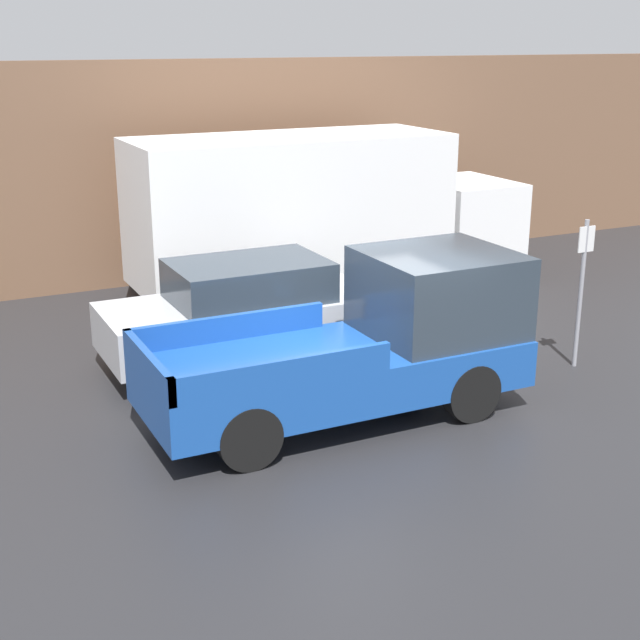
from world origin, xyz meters
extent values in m
plane|color=#232326|center=(0.00, 0.00, 0.00)|extent=(60.00, 60.00, 0.00)
cube|color=brown|center=(0.00, 8.06, 2.30)|extent=(28.00, 0.15, 4.60)
cube|color=#194799|center=(-0.61, 0.05, 0.69)|extent=(5.26, 2.04, 0.64)
cube|color=#28333D|center=(1.02, 0.05, 1.59)|extent=(2.00, 1.92, 1.16)
cube|color=#194799|center=(-1.79, 1.01, 1.19)|extent=(2.89, 0.10, 0.35)
cube|color=#194799|center=(-1.79, -0.92, 1.19)|extent=(2.89, 0.10, 0.35)
cube|color=#194799|center=(-3.19, 0.05, 1.19)|extent=(0.10, 2.04, 0.35)
cylinder|color=black|center=(1.02, 0.95, 0.41)|extent=(0.82, 0.26, 0.82)
cylinder|color=black|center=(1.02, -0.86, 0.41)|extent=(0.82, 0.26, 0.82)
cylinder|color=black|center=(-2.24, 0.95, 0.41)|extent=(0.82, 0.26, 0.82)
cylinder|color=black|center=(-2.24, -0.86, 0.41)|extent=(0.82, 0.26, 0.82)
cube|color=#B7BABF|center=(-0.94, 2.68, 0.68)|extent=(4.41, 1.85, 0.72)
cube|color=#28333D|center=(-0.81, 2.68, 1.34)|extent=(2.43, 1.63, 0.62)
cylinder|color=black|center=(0.42, 3.51, 0.37)|extent=(0.75, 0.22, 0.75)
cylinder|color=black|center=(0.42, 1.85, 0.37)|extent=(0.75, 0.22, 0.75)
cylinder|color=black|center=(-2.31, 3.51, 0.37)|extent=(0.75, 0.22, 0.75)
cylinder|color=black|center=(-2.31, 1.85, 0.37)|extent=(0.75, 0.22, 0.75)
cube|color=white|center=(5.42, 5.71, 1.26)|extent=(1.79, 2.24, 1.63)
cube|color=white|center=(1.28, 5.71, 1.83)|extent=(6.18, 2.36, 2.78)
cylinder|color=black|center=(5.10, 6.76, 0.47)|extent=(0.93, 0.30, 0.93)
cylinder|color=black|center=(5.10, 4.67, 0.47)|extent=(0.93, 0.30, 0.93)
cylinder|color=black|center=(0.02, 6.76, 0.47)|extent=(0.93, 0.30, 0.93)
cylinder|color=black|center=(0.02, 4.67, 0.47)|extent=(0.93, 0.30, 0.93)
cylinder|color=gray|center=(3.75, 0.15, 1.19)|extent=(0.07, 0.07, 2.37)
cube|color=silver|center=(3.75, 0.13, 2.07)|extent=(0.30, 0.02, 0.40)
camera|label=1|loc=(-5.77, -10.07, 5.05)|focal=50.00mm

